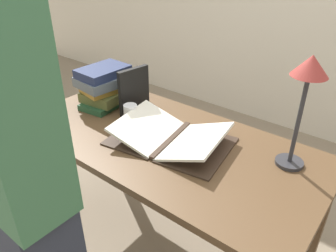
{
  "coord_description": "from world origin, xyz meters",
  "views": [
    {
      "loc": [
        0.85,
        -1.03,
        1.57
      ],
      "look_at": [
        0.03,
        -0.0,
        0.82
      ],
      "focal_mm": 35.0,
      "sensor_mm": 36.0,
      "label": 1
    }
  ],
  "objects": [
    {
      "name": "person_reader",
      "position": [
        -0.0,
        -0.71,
        0.89
      ],
      "size": [
        0.36,
        0.22,
        1.78
      ],
      "rotation": [
        0.0,
        0.0,
        3.14
      ],
      "color": "#2D3342",
      "rests_on": "ground_plane"
    },
    {
      "name": "reading_lamp",
      "position": [
        0.54,
        0.17,
        1.11
      ],
      "size": [
        0.14,
        0.14,
        0.48
      ],
      "color": "#2D2D33",
      "rests_on": "reading_desk"
    },
    {
      "name": "book_standing_upright",
      "position": [
        -0.3,
        0.12,
        0.86
      ],
      "size": [
        0.05,
        0.19,
        0.25
      ],
      "rotation": [
        0.0,
        0.0,
        -0.15
      ],
      "color": "black",
      "rests_on": "reading_desk"
    },
    {
      "name": "open_book",
      "position": [
        0.04,
        -0.0,
        0.76
      ],
      "size": [
        0.6,
        0.45,
        0.09
      ],
      "rotation": [
        0.0,
        0.0,
        0.16
      ],
      "color": "#38281E",
      "rests_on": "reading_desk"
    },
    {
      "name": "ground_plane",
      "position": [
        0.0,
        0.0,
        0.0
      ],
      "size": [
        12.0,
        12.0,
        0.0
      ],
      "primitive_type": "plane",
      "color": "gray"
    },
    {
      "name": "reading_desk",
      "position": [
        0.0,
        0.0,
        0.64
      ],
      "size": [
        1.51,
        0.73,
        0.74
      ],
      "color": "brown",
      "rests_on": "ground_plane"
    },
    {
      "name": "book_stack_tall",
      "position": [
        -0.5,
        0.08,
        0.85
      ],
      "size": [
        0.24,
        0.3,
        0.22
      ],
      "color": "#234C2D",
      "rests_on": "reading_desk"
    },
    {
      "name": "coffee_mug",
      "position": [
        -0.23,
        0.01,
        0.79
      ],
      "size": [
        0.07,
        0.1,
        0.1
      ],
      "rotation": [
        0.0,
        0.0,
        1.61
      ],
      "color": "white",
      "rests_on": "reading_desk"
    }
  ]
}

